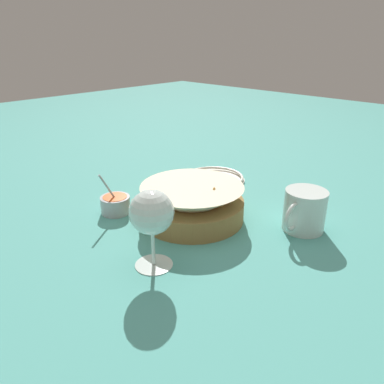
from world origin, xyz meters
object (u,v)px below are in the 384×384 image
(food_basket, at_px, (192,204))
(beer_mug, at_px, (304,212))
(sauce_cup, at_px, (115,204))
(wine_glass, at_px, (152,215))
(side_plate, at_px, (214,178))

(food_basket, relative_size, beer_mug, 1.88)
(sauce_cup, distance_m, wine_glass, 0.27)
(beer_mug, bearing_deg, wine_glass, -22.46)
(wine_glass, xyz_separation_m, beer_mug, (-0.33, 0.14, -0.06))
(wine_glass, xyz_separation_m, side_plate, (-0.42, -0.21, -0.10))
(beer_mug, xyz_separation_m, side_plate, (-0.09, -0.35, -0.04))
(sauce_cup, xyz_separation_m, wine_glass, (0.09, 0.24, 0.09))
(sauce_cup, distance_m, side_plate, 0.34)
(beer_mug, height_order, side_plate, beer_mug)
(wine_glass, relative_size, beer_mug, 1.19)
(beer_mug, relative_size, side_plate, 0.70)
(beer_mug, distance_m, side_plate, 0.36)
(food_basket, relative_size, sauce_cup, 2.22)
(side_plate, bearing_deg, beer_mug, 74.95)
(food_basket, xyz_separation_m, sauce_cup, (0.11, -0.16, -0.01))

